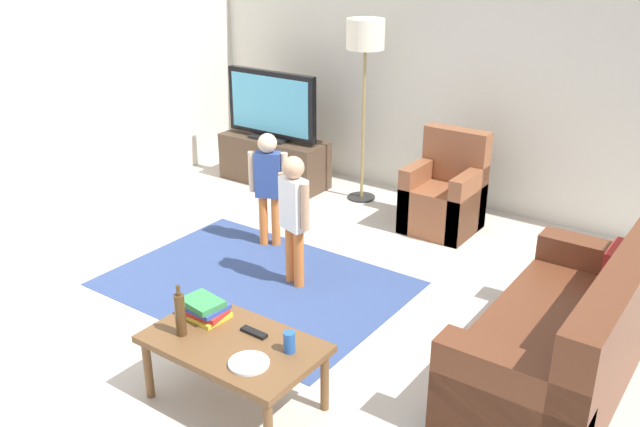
# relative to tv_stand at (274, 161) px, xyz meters

# --- Properties ---
(ground) EXTENTS (7.80, 7.80, 0.00)m
(ground) POSITION_rel_tv_stand_xyz_m (1.81, -2.30, -0.24)
(ground) COLOR beige
(wall_back) EXTENTS (6.00, 0.12, 2.70)m
(wall_back) POSITION_rel_tv_stand_xyz_m (1.81, 0.70, 1.11)
(wall_back) COLOR silver
(wall_back) RESTS_ON ground
(area_rug) EXTENTS (2.20, 1.60, 0.01)m
(area_rug) POSITION_rel_tv_stand_xyz_m (1.33, -1.87, -0.24)
(area_rug) COLOR #33477A
(area_rug) RESTS_ON ground
(tv_stand) EXTENTS (1.20, 0.44, 0.50)m
(tv_stand) POSITION_rel_tv_stand_xyz_m (0.00, 0.00, 0.00)
(tv_stand) COLOR #4C3828
(tv_stand) RESTS_ON ground
(tv) EXTENTS (1.10, 0.28, 0.71)m
(tv) POSITION_rel_tv_stand_xyz_m (-0.00, -0.02, 0.60)
(tv) COLOR black
(tv) RESTS_ON tv_stand
(couch) EXTENTS (0.80, 1.80, 0.86)m
(couch) POSITION_rel_tv_stand_xyz_m (3.67, -1.74, 0.05)
(couch) COLOR brown
(couch) RESTS_ON ground
(armchair) EXTENTS (0.60, 0.60, 0.90)m
(armchair) POSITION_rel_tv_stand_xyz_m (2.03, -0.04, 0.05)
(armchair) COLOR brown
(armchair) RESTS_ON ground
(floor_lamp) EXTENTS (0.36, 0.36, 1.78)m
(floor_lamp) POSITION_rel_tv_stand_xyz_m (1.02, 0.15, 1.30)
(floor_lamp) COLOR #262626
(floor_lamp) RESTS_ON ground
(child_near_tv) EXTENTS (0.30, 0.21, 1.00)m
(child_near_tv) POSITION_rel_tv_stand_xyz_m (0.96, -1.25, 0.36)
(child_near_tv) COLOR orange
(child_near_tv) RESTS_ON ground
(child_center) EXTENTS (0.33, 0.18, 1.03)m
(child_center) POSITION_rel_tv_stand_xyz_m (1.57, -1.69, 0.38)
(child_center) COLOR orange
(child_center) RESTS_ON ground
(coffee_table) EXTENTS (1.00, 0.60, 0.42)m
(coffee_table) POSITION_rel_tv_stand_xyz_m (2.17, -3.03, 0.13)
(coffee_table) COLOR brown
(coffee_table) RESTS_ON ground
(book_stack) EXTENTS (0.28, 0.23, 0.12)m
(book_stack) POSITION_rel_tv_stand_xyz_m (1.86, -2.94, 0.23)
(book_stack) COLOR yellow
(book_stack) RESTS_ON coffee_table
(bottle) EXTENTS (0.06, 0.06, 0.31)m
(bottle) POSITION_rel_tv_stand_xyz_m (1.89, -3.15, 0.31)
(bottle) COLOR #4C3319
(bottle) RESTS_ON coffee_table
(tv_remote) EXTENTS (0.17, 0.05, 0.02)m
(tv_remote) POSITION_rel_tv_stand_xyz_m (2.22, -2.91, 0.19)
(tv_remote) COLOR black
(tv_remote) RESTS_ON coffee_table
(soda_can) EXTENTS (0.07, 0.07, 0.12)m
(soda_can) POSITION_rel_tv_stand_xyz_m (2.49, -2.93, 0.24)
(soda_can) COLOR #2659B2
(soda_can) RESTS_ON coffee_table
(plate) EXTENTS (0.22, 0.22, 0.02)m
(plate) POSITION_rel_tv_stand_xyz_m (2.39, -3.15, 0.18)
(plate) COLOR white
(plate) RESTS_ON coffee_table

